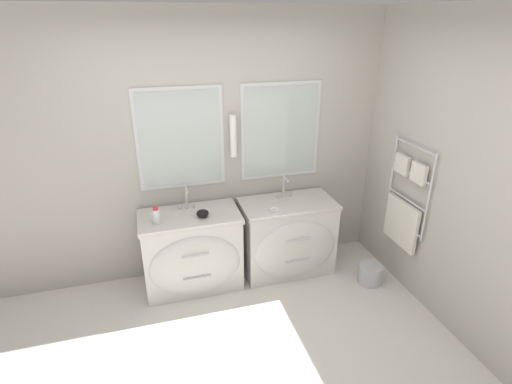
{
  "coord_description": "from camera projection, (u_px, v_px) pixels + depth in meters",
  "views": [
    {
      "loc": [
        -0.58,
        -2.04,
        2.49
      ],
      "look_at": [
        0.34,
        1.14,
        1.03
      ],
      "focal_mm": 28.0,
      "sensor_mm": 36.0,
      "label": 1
    }
  ],
  "objects": [
    {
      "name": "faucet_left",
      "position": [
        187.0,
        198.0,
        3.81
      ],
      "size": [
        0.17,
        0.14,
        0.23
      ],
      "color": "silver",
      "rests_on": "vanity_left"
    },
    {
      "name": "vanity_right",
      "position": [
        288.0,
        237.0,
        4.13
      ],
      "size": [
        0.95,
        0.58,
        0.78
      ],
      "color": "silver",
      "rests_on": "ground_plane"
    },
    {
      "name": "vanity_left",
      "position": [
        192.0,
        252.0,
        3.88
      ],
      "size": [
        0.95,
        0.58,
        0.78
      ],
      "color": "silver",
      "rests_on": "ground_plane"
    },
    {
      "name": "waste_bin",
      "position": [
        370.0,
        273.0,
        4.05
      ],
      "size": [
        0.24,
        0.24,
        0.2
      ],
      "color": "#B7B7BC",
      "rests_on": "ground_plane"
    },
    {
      "name": "faucet_right",
      "position": [
        284.0,
        187.0,
        4.07
      ],
      "size": [
        0.17,
        0.14,
        0.23
      ],
      "color": "silver",
      "rests_on": "vanity_right"
    },
    {
      "name": "wall_right",
      "position": [
        427.0,
        165.0,
        3.53
      ],
      "size": [
        0.13,
        3.45,
        2.6
      ],
      "color": "#B2ADA3",
      "rests_on": "ground_plane"
    },
    {
      "name": "soap_dish",
      "position": [
        274.0,
        210.0,
        3.82
      ],
      "size": [
        0.08,
        0.06,
        0.04
      ],
      "color": "white",
      "rests_on": "vanity_right"
    },
    {
      "name": "toiletry_bottle",
      "position": [
        156.0,
        216.0,
        3.57
      ],
      "size": [
        0.07,
        0.07,
        0.16
      ],
      "color": "silver",
      "rests_on": "vanity_left"
    },
    {
      "name": "amenity_bowl",
      "position": [
        203.0,
        213.0,
        3.7
      ],
      "size": [
        0.12,
        0.12,
        0.07
      ],
      "color": "black",
      "rests_on": "vanity_left"
    },
    {
      "name": "wall_back",
      "position": [
        209.0,
        150.0,
        3.88
      ],
      "size": [
        5.14,
        0.15,
        2.6
      ],
      "color": "#B2ADA3",
      "rests_on": "ground_plane"
    }
  ]
}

